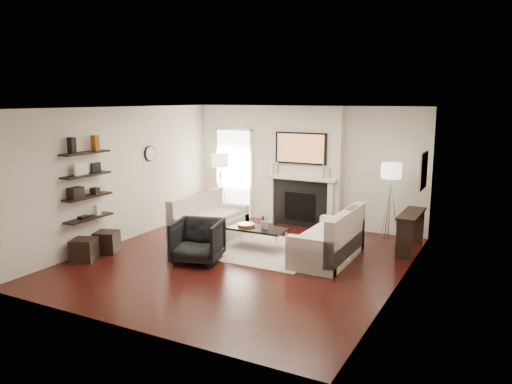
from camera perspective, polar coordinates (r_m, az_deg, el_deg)
The scene contains 71 objects.
room_envelope at distance 8.69m, azimuth -1.84°, elevation 0.65°, with size 6.00×6.00×6.00m.
chimney_breast at distance 11.25m, azimuth 5.41°, elevation 2.90°, with size 1.80×0.25×2.70m, color silver.
fireplace_surround at distance 11.27m, azimuth 5.08°, elevation -1.37°, with size 1.30×0.02×1.04m, color black.
firebox at distance 11.28m, azimuth 5.06°, elevation -1.72°, with size 0.75×0.02×0.65m, color black.
mantel_pilaster_l at distance 11.53m, azimuth 1.72°, elevation -0.91°, with size 0.12×0.08×1.10m, color white.
mantel_pilaster_r at distance 10.99m, azimuth 8.48°, elevation -1.60°, with size 0.12×0.08×1.10m, color white.
mantel_shelf at distance 11.12m, azimuth 5.03°, elevation 1.61°, with size 1.70×0.18×0.07m, color white.
tv_body at distance 11.05m, azimuth 5.13°, elevation 5.01°, with size 1.20×0.06×0.70m, color black.
tv_screen at distance 11.02m, azimuth 5.07°, elevation 4.99°, with size 1.10×0.01×0.62m, color #BF723F.
candlestick_l_tall at distance 11.32m, azimuth 2.49°, elevation 2.75°, with size 0.04×0.04×0.30m, color silver.
candlestick_l_short at distance 11.38m, azimuth 1.90°, elevation 2.64°, with size 0.04×0.04×0.24m, color silver.
candlestick_r_tall at distance 10.90m, azimuth 7.73°, elevation 2.36°, with size 0.04×0.04×0.30m, color silver.
candlestick_r_short at distance 10.86m, azimuth 8.37°, elevation 2.15°, with size 0.04×0.04×0.24m, color silver.
hallway_panel at distance 12.20m, azimuth -2.48°, elevation 2.12°, with size 0.90×0.02×2.10m, color white.
door_trim_l at distance 12.43m, azimuth -4.44°, elevation 2.25°, with size 0.06×0.06×2.16m, color white.
door_trim_r at distance 11.95m, azimuth -0.54°, elevation 1.95°, with size 0.06×0.06×2.16m, color white.
door_trim_top at distance 12.07m, azimuth -2.57°, elevation 7.18°, with size 1.02×0.06×0.06m, color white.
rug at distance 9.73m, azimuth -0.36°, elevation -6.39°, with size 2.60×2.00×0.01m, color #BFAD9C.
loveseat_left_base at distance 10.29m, azimuth -5.25°, elevation -4.32°, with size 0.85×1.80×0.42m, color beige.
loveseat_left_back at distance 10.39m, azimuth -6.83°, elevation -2.40°, with size 0.18×1.80×0.80m, color beige.
loveseat_left_arm_n at distance 9.62m, azimuth -7.89°, elevation -4.88°, with size 0.85×0.18×0.60m, color beige.
loveseat_left_arm_s at distance 10.93m, azimuth -2.95°, elevation -2.90°, with size 0.85×0.18×0.60m, color beige.
loveseat_left_cushion at distance 10.20m, azimuth -5.04°, elevation -2.94°, with size 0.63×1.44×0.10m, color beige.
pillow_left_orange at distance 10.59m, azimuth -5.94°, elevation -1.00°, with size 0.10×0.42×0.42m, color #9B5013.
pillow_left_charcoal at distance 10.11m, azimuth -7.82°, elevation -1.66°, with size 0.10×0.40×0.40m, color black.
loveseat_right_base at distance 9.11m, azimuth 8.15°, elevation -6.36°, with size 0.85×1.80×0.42m, color beige.
loveseat_right_back at distance 8.92m, azimuth 10.24°, elevation -4.68°, with size 0.18×1.80×0.80m, color beige.
loveseat_right_arm_n at distance 8.36m, azimuth 6.28°, elevation -7.24°, with size 0.85×0.18×0.60m, color beige.
loveseat_right_arm_s at distance 9.83m, azimuth 9.77°, elevation -4.60°, with size 0.85×0.18×0.60m, color beige.
loveseat_right_cushion at distance 9.06m, azimuth 7.90°, elevation -4.75°, with size 0.63×1.44×0.10m, color beige.
pillow_right_orange at distance 9.15m, azimuth 10.85°, elevation -3.00°, with size 0.10×0.42×0.42m, color #9B5013.
pillow_right_charcoal at distance 8.60m, azimuth 9.67°, elevation -3.91°, with size 0.10×0.40×0.40m, color black.
coffee_table at distance 9.57m, azimuth 0.21°, elevation -4.24°, with size 1.10×0.55×0.04m, color black.
coffee_leg_nw at distance 9.68m, azimuth -3.03°, elevation -5.38°, with size 0.02×0.02×0.38m, color silver.
coffee_leg_ne at distance 9.22m, azimuth 2.35°, elevation -6.18°, with size 0.02×0.02×0.38m, color silver.
coffee_leg_sw at distance 10.04m, azimuth -1.74°, elevation -4.77°, with size 0.02×0.02×0.38m, color silver.
coffee_leg_se at distance 9.61m, azimuth 3.48°, elevation -5.50°, with size 0.02×0.02×0.38m, color silver.
hurricane_glass at distance 9.46m, azimuth 1.02°, elevation -3.41°, with size 0.14×0.14×0.25m, color white.
hurricane_candle at distance 9.48m, azimuth 1.02°, elevation -3.79°, with size 0.11×0.11×0.16m, color white.
copper_bowl at distance 9.67m, azimuth -1.10°, elevation -3.80°, with size 0.33×0.33×0.06m, color orange.
armchair at distance 8.91m, azimuth -6.69°, elevation -5.34°, with size 0.81×0.76×0.83m, color black.
lamp_left_post at distance 11.73m, azimuth -4.07°, elevation -0.48°, with size 0.02×0.02×1.20m, color silver.
lamp_left_shade at distance 11.59m, azimuth -4.12°, elevation 3.64°, with size 0.40×0.40×0.30m, color white.
lamp_left_leg_a at distance 11.67m, azimuth -3.61°, elevation -0.53°, with size 0.02×0.02×1.25m, color silver.
lamp_left_leg_b at distance 11.83m, azimuth -4.05°, elevation -0.38°, with size 0.02×0.02×1.25m, color silver.
lamp_left_leg_c at distance 11.68m, azimuth -4.54°, elevation -0.54°, with size 0.02×0.02×1.25m, color silver.
lamp_right_post at distance 10.40m, azimuth 14.99°, elevation -2.26°, with size 0.02×0.02×1.20m, color silver.
lamp_right_shade at distance 10.25m, azimuth 15.21°, elevation 2.38°, with size 0.40×0.40×0.30m, color white.
lamp_right_leg_a at distance 10.38m, azimuth 15.58°, elevation -2.32°, with size 0.02×0.02×1.25m, color silver.
lamp_right_leg_b at distance 10.50m, azimuth 14.81°, elevation -2.13°, with size 0.02×0.02×1.25m, color silver.
lamp_right_leg_c at distance 10.32m, azimuth 14.57°, elevation -2.34°, with size 0.02×0.02×1.25m, color silver.
console_top at distance 9.81m, azimuth 17.35°, elevation -2.37°, with size 0.35×1.20×0.04m, color black.
console_leg_n at distance 9.38m, azimuth 16.60°, elevation -5.29°, with size 0.30×0.04×0.71m, color black.
console_leg_s at distance 10.43m, azimuth 17.80°, elevation -3.76°, with size 0.30×0.04×0.71m, color black.
wall_art at distance 9.70m, azimuth 18.61°, elevation 2.34°, with size 0.03×0.70×0.70m, color #AD7756.
shelf_bottom at distance 9.65m, azimuth -18.54°, elevation -2.84°, with size 0.25×1.00×0.04m, color black.
shelf_lower at distance 9.57m, azimuth -18.68°, elevation -0.51°, with size 0.25×1.00×0.04m, color black.
shelf_upper at distance 9.50m, azimuth -18.82°, elevation 1.86°, with size 0.25×1.00×0.04m, color black.
shelf_top at distance 9.45m, azimuth -18.97°, elevation 4.25°, with size 0.25×1.00×0.04m, color black.
decor_magfile_a at distance 9.25m, azimuth -20.31°, elevation 5.02°, with size 0.12×0.10×0.28m, color black.
decor_magfile_b at distance 9.61m, azimuth -17.91°, elevation 5.36°, with size 0.12×0.10×0.28m, color #9B5013.
decor_frame_a at distance 9.41m, azimuth -19.35°, elevation 2.53°, with size 0.04×0.30×0.22m, color white.
decor_frame_b at distance 9.65m, azimuth -17.84°, elevation 2.69°, with size 0.04×0.22×0.18m, color black.
decor_wine_rack at distance 9.37m, azimuth -19.90°, elevation -0.08°, with size 0.18×0.25×0.20m, color black.
decor_box_small at distance 9.68m, azimuth -17.91°, elevation 0.13°, with size 0.15×0.12×0.12m, color black.
decor_books at distance 9.56m, azimuth -19.06°, elevation -2.73°, with size 0.14×0.20×0.05m, color black.
decor_box_tall at distance 9.77m, azimuth -17.70°, elevation -1.99°, with size 0.10×0.10×0.18m, color white.
clock_rim at distance 10.93m, azimuth -12.06°, elevation 4.33°, with size 0.34×0.34×0.04m, color black.
clock_face at distance 10.91m, azimuth -11.95°, elevation 4.32°, with size 0.29×0.29×0.01m, color white.
ottoman_near at distance 9.84m, azimuth -16.68°, elevation -5.49°, with size 0.40×0.40×0.40m, color black.
ottoman_far at distance 9.47m, azimuth -19.06°, elevation -6.26°, with size 0.40×0.40×0.40m, color black.
Camera 1 is at (4.23, -7.44, 2.86)m, focal length 35.00 mm.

